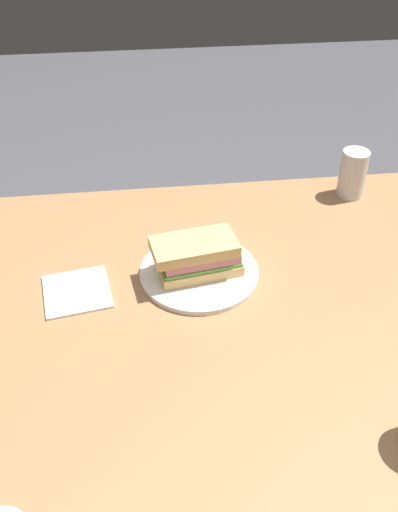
# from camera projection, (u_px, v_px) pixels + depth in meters

# --- Properties ---
(dining_table) EXTENTS (1.71, 1.07, 0.77)m
(dining_table) POSITION_uv_depth(u_px,v_px,m) (245.00, 362.00, 1.08)
(dining_table) COLOR #9E7047
(dining_table) RESTS_ON ground_plane
(paper_plate) EXTENTS (0.25, 0.25, 0.01)m
(paper_plate) POSITION_uv_depth(u_px,v_px,m) (199.00, 272.00, 1.15)
(paper_plate) COLOR white
(paper_plate) RESTS_ON dining_table
(sandwich) EXTENTS (0.19, 0.12, 0.08)m
(sandwich) POSITION_uv_depth(u_px,v_px,m) (197.00, 256.00, 1.12)
(sandwich) COLOR #DBB26B
(sandwich) RESTS_ON paper_plate
(soda_can_silver) EXTENTS (0.07, 0.07, 0.12)m
(soda_can_silver) POSITION_uv_depth(u_px,v_px,m) (353.00, 174.00, 1.36)
(soda_can_silver) COLOR silver
(soda_can_silver) RESTS_ON dining_table
(paper_napkin) EXTENTS (0.15, 0.15, 0.01)m
(paper_napkin) POSITION_uv_depth(u_px,v_px,m) (77.00, 292.00, 1.11)
(paper_napkin) COLOR white
(paper_napkin) RESTS_ON dining_table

